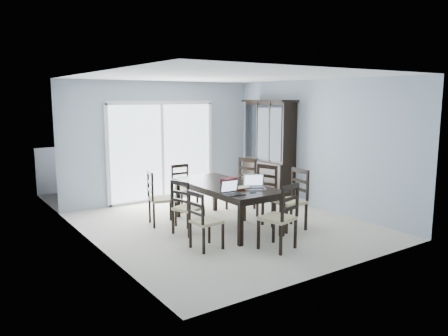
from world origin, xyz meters
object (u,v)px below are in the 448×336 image
at_px(chair_right_near, 294,192).
at_px(chair_left_near, 201,214).
at_px(chair_end_far, 183,182).
at_px(cell_phone, 253,192).
at_px(chair_left_far, 157,192).
at_px(game_box, 229,180).
at_px(laptop_silver, 255,186).
at_px(china_hutch, 269,151).
at_px(chair_end_near, 283,210).
at_px(hot_tub, 133,171).
at_px(chair_left_mid, 184,202).
at_px(chair_right_far, 244,178).
at_px(laptop_dark, 234,191).
at_px(dining_table, 226,189).
at_px(chair_right_mid, 263,187).

bearing_deg(chair_right_near, chair_left_near, 96.79).
height_order(chair_end_far, cell_phone, chair_end_far).
distance_m(chair_left_far, game_box, 1.30).
relative_size(chair_left_far, game_box, 3.68).
bearing_deg(laptop_silver, china_hutch, 73.83).
relative_size(chair_end_near, hot_tub, 0.51).
distance_m(laptop_silver, hot_tub, 4.27).
distance_m(chair_left_mid, chair_end_near, 1.70).
height_order(chair_right_far, game_box, chair_right_far).
bearing_deg(laptop_dark, hot_tub, 90.80).
bearing_deg(chair_left_far, game_box, 74.76).
bearing_deg(laptop_dark, chair_right_far, 51.85).
relative_size(chair_left_near, game_box, 3.33).
bearing_deg(chair_right_far, dining_table, 113.87).
bearing_deg(laptop_silver, cell_phone, -106.29).
xyz_separation_m(chair_right_far, laptop_dark, (-1.39, -1.59, 0.18)).
xyz_separation_m(chair_left_mid, cell_phone, (0.81, -0.78, 0.19)).
relative_size(dining_table, laptop_silver, 5.25).
relative_size(dining_table, hot_tub, 0.97).
height_order(chair_end_near, laptop_silver, chair_end_near).
height_order(chair_end_near, cell_phone, chair_end_near).
bearing_deg(cell_phone, chair_right_mid, 60.39).
relative_size(chair_right_mid, chair_right_far, 0.99).
relative_size(laptop_dark, laptop_silver, 0.78).
xyz_separation_m(chair_right_near, laptop_silver, (-0.75, 0.15, 0.17)).
xyz_separation_m(laptop_dark, cell_phone, (0.34, -0.05, -0.05)).
height_order(china_hutch, hot_tub, china_hutch).
xyz_separation_m(china_hutch, chair_left_near, (-3.02, -2.06, -0.53)).
xyz_separation_m(chair_left_far, chair_right_far, (1.99, 0.08, 0.03)).
bearing_deg(chair_right_far, laptop_dark, 123.45).
height_order(chair_right_near, chair_end_near, chair_right_near).
xyz_separation_m(dining_table, cell_phone, (-0.04, -0.81, 0.08)).
xyz_separation_m(chair_right_mid, laptop_silver, (-0.64, -0.56, 0.19)).
bearing_deg(chair_left_near, chair_left_far, 175.91).
bearing_deg(laptop_silver, laptop_dark, -135.75).
height_order(chair_left_far, chair_right_mid, chair_right_mid).
xyz_separation_m(china_hutch, laptop_silver, (-1.87, -1.86, -0.26)).
relative_size(chair_right_near, chair_end_far, 1.14).
xyz_separation_m(laptop_silver, cell_phone, (-0.20, -0.20, -0.05)).
distance_m(dining_table, chair_left_mid, 0.86).
bearing_deg(laptop_silver, chair_right_near, 17.14).
height_order(china_hutch, chair_left_near, china_hutch).
distance_m(china_hutch, hot_tub, 3.31).
bearing_deg(cell_phone, laptop_dark, -170.18).
bearing_deg(laptop_silver, chair_left_far, 158.70).
bearing_deg(laptop_dark, chair_right_near, 2.65).
bearing_deg(china_hutch, chair_right_near, -119.05).
distance_m(china_hutch, chair_left_mid, 3.19).
relative_size(chair_left_near, laptop_dark, 3.14).
height_order(chair_end_far, laptop_dark, chair_end_far).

